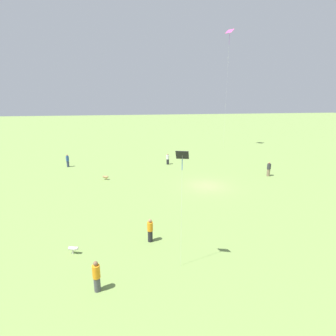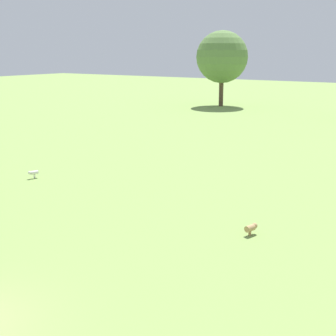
{
  "view_description": "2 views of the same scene",
  "coord_description": "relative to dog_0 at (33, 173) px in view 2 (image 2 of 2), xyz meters",
  "views": [
    {
      "loc": [
        -27.06,
        9.11,
        9.84
      ],
      "look_at": [
        -2.67,
        4.99,
        3.05
      ],
      "focal_mm": 28.0,
      "sensor_mm": 36.0,
      "label": 1
    },
    {
      "loc": [
        12.07,
        -6.79,
        8.0
      ],
      "look_at": [
        2.04,
        8.24,
        3.47
      ],
      "focal_mm": 50.0,
      "sensor_mm": 36.0,
      "label": 2
    }
  ],
  "objects": [
    {
      "name": "dog_0",
      "position": [
        0.0,
        0.0,
        0.0
      ],
      "size": [
        0.39,
        0.67,
        0.52
      ],
      "rotation": [
        0.0,
        0.0,
        2.83
      ],
      "color": "silver",
      "rests_on": "ground_plane"
    },
    {
      "name": "tree_0",
      "position": [
        -9.02,
        43.51,
        6.8
      ],
      "size": [
        7.57,
        7.57,
        10.97
      ],
      "color": "brown",
      "rests_on": "ground_plane"
    },
    {
      "name": "dog_1",
      "position": [
        15.67,
        -1.06,
        -0.03
      ],
      "size": [
        0.42,
        0.69,
        0.51
      ],
      "rotation": [
        0.0,
        0.0,
        6.0
      ],
      "color": "tan",
      "rests_on": "ground_plane"
    }
  ]
}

